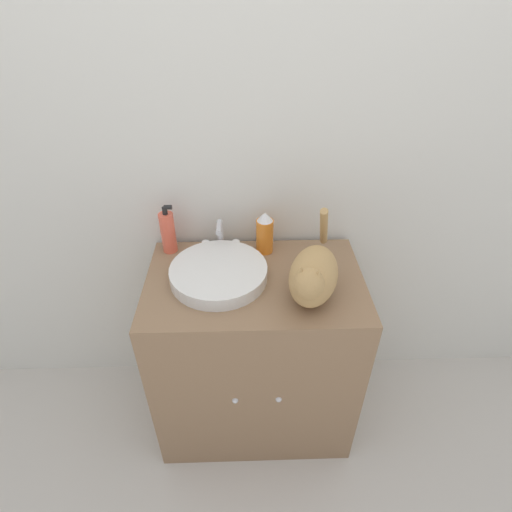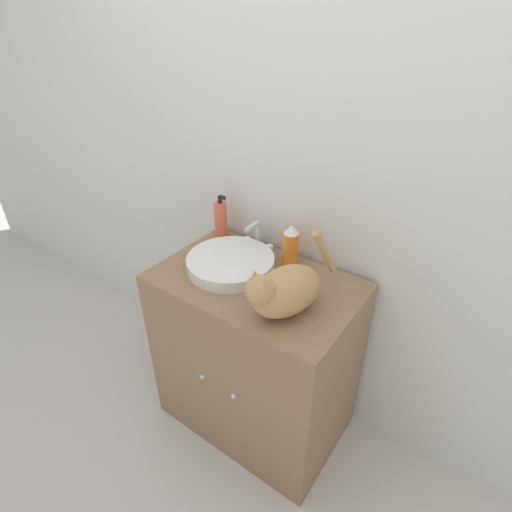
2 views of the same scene
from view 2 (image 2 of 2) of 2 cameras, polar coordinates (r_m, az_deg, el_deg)
The scene contains 8 objects.
ground_plane at distance 2.06m, azimuth -4.74°, elevation -26.20°, with size 8.00×8.00×0.00m, color beige.
wall_back at distance 1.63m, azimuth 6.34°, elevation 13.94°, with size 6.00×0.05×2.50m.
vanity_cabinet at distance 1.86m, azimuth -0.07°, elevation -13.93°, with size 0.82×0.53×0.83m.
sink_basin at distance 1.65m, azimuth -3.65°, elevation -0.97°, with size 0.36×0.36×0.05m.
faucet at distance 1.76m, azimuth 0.12°, elevation 2.70°, with size 0.16×0.10×0.14m.
cat at distance 1.37m, azimuth 4.08°, elevation -4.87°, with size 0.24×0.40×0.29m.
soap_bottle at distance 1.86m, azimuth -5.05°, elevation 5.29°, with size 0.06×0.06×0.21m.
spray_bottle at distance 1.65m, azimuth 4.96°, elevation 1.53°, with size 0.07×0.07×0.18m.
Camera 2 is at (0.76, -0.79, 1.75)m, focal length 28.00 mm.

